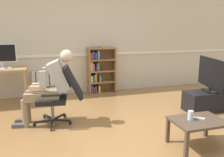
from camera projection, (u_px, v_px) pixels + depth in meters
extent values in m
plane|color=olive|center=(119.00, 139.00, 3.48)|extent=(18.00, 18.00, 0.00)
cube|color=beige|center=(84.00, 36.00, 5.67)|extent=(12.00, 0.10, 2.70)
cube|color=white|center=(85.00, 55.00, 5.70)|extent=(12.00, 0.03, 0.05)
cube|color=tan|center=(26.00, 89.00, 4.81)|extent=(0.06, 0.06, 0.72)
cube|color=tan|center=(27.00, 83.00, 5.27)|extent=(0.06, 0.06, 0.72)
cube|color=silver|center=(2.00, 68.00, 4.89)|extent=(0.18, 0.14, 0.01)
cube|color=silver|center=(2.00, 65.00, 4.90)|extent=(0.04, 0.02, 0.10)
cube|color=silver|center=(1.00, 53.00, 4.85)|extent=(0.59, 0.02, 0.37)
cube|color=black|center=(1.00, 53.00, 4.84)|extent=(0.54, 0.00, 0.33)
cube|color=white|center=(10.00, 68.00, 4.77)|extent=(0.06, 0.10, 0.03)
cube|color=olive|center=(89.00, 71.00, 5.65)|extent=(0.03, 0.28, 1.09)
cube|color=olive|center=(114.00, 70.00, 5.82)|extent=(0.03, 0.28, 1.09)
cube|color=olive|center=(100.00, 70.00, 5.86)|extent=(0.62, 0.02, 1.09)
cube|color=olive|center=(102.00, 92.00, 5.85)|extent=(0.59, 0.28, 0.03)
cube|color=olive|center=(102.00, 82.00, 5.79)|extent=(0.59, 0.28, 0.03)
cube|color=olive|center=(102.00, 71.00, 5.73)|extent=(0.59, 0.28, 0.03)
cube|color=olive|center=(102.00, 60.00, 5.68)|extent=(0.59, 0.28, 0.03)
cube|color=olive|center=(102.00, 48.00, 5.62)|extent=(0.59, 0.28, 0.03)
cube|color=#2D519E|center=(91.00, 89.00, 5.74)|extent=(0.04, 0.19, 0.20)
cube|color=beige|center=(91.00, 79.00, 5.69)|extent=(0.05, 0.19, 0.15)
cube|color=gold|center=(91.00, 66.00, 5.63)|extent=(0.05, 0.19, 0.21)
cube|color=red|center=(91.00, 56.00, 5.59)|extent=(0.05, 0.19, 0.15)
cube|color=red|center=(93.00, 90.00, 5.75)|extent=(0.03, 0.19, 0.15)
cube|color=#38844C|center=(94.00, 78.00, 5.72)|extent=(0.04, 0.19, 0.16)
cube|color=#89428E|center=(93.00, 67.00, 5.64)|extent=(0.05, 0.19, 0.17)
cube|color=#2D519E|center=(93.00, 55.00, 5.61)|extent=(0.04, 0.19, 0.19)
cube|color=#89428E|center=(95.00, 89.00, 5.78)|extent=(0.03, 0.19, 0.16)
cube|color=orange|center=(95.00, 77.00, 5.73)|extent=(0.03, 0.19, 0.23)
cube|color=#89428E|center=(97.00, 67.00, 5.68)|extent=(0.05, 0.19, 0.17)
cube|color=#2D519E|center=(95.00, 56.00, 5.62)|extent=(0.04, 0.19, 0.16)
cube|color=gold|center=(99.00, 89.00, 5.80)|extent=(0.04, 0.19, 0.17)
cube|color=#6699A3|center=(100.00, 78.00, 5.74)|extent=(0.03, 0.19, 0.15)
cube|color=#38844C|center=(98.00, 66.00, 5.67)|extent=(0.03, 0.19, 0.19)
cube|color=#6699A3|center=(98.00, 55.00, 5.63)|extent=(0.04, 0.19, 0.19)
cube|color=orange|center=(104.00, 47.00, 5.66)|extent=(0.16, 0.22, 0.02)
cube|color=white|center=(34.00, 84.00, 5.46)|extent=(0.07, 0.08, 0.59)
cube|color=white|center=(39.00, 84.00, 5.49)|extent=(0.07, 0.08, 0.59)
cube|color=white|center=(43.00, 84.00, 5.52)|extent=(0.07, 0.08, 0.59)
cube|color=white|center=(47.00, 83.00, 5.55)|extent=(0.07, 0.08, 0.59)
cube|color=white|center=(52.00, 83.00, 5.57)|extent=(0.07, 0.08, 0.59)
cube|color=white|center=(56.00, 83.00, 5.60)|extent=(0.07, 0.08, 0.59)
cube|color=white|center=(61.00, 83.00, 5.63)|extent=(0.07, 0.08, 0.59)
cube|color=white|center=(65.00, 82.00, 5.66)|extent=(0.07, 0.08, 0.59)
cube|color=black|center=(52.00, 123.00, 3.88)|extent=(0.08, 0.30, 0.02)
cylinder|color=black|center=(51.00, 129.00, 3.74)|extent=(0.03, 0.06, 0.06)
cube|color=black|center=(62.00, 120.00, 4.00)|extent=(0.28, 0.17, 0.02)
cylinder|color=black|center=(70.00, 123.00, 3.98)|extent=(0.06, 0.05, 0.06)
cube|color=black|center=(59.00, 117.00, 4.15)|extent=(0.24, 0.24, 0.02)
cylinder|color=black|center=(65.00, 116.00, 4.29)|extent=(0.06, 0.06, 0.06)
cube|color=black|center=(49.00, 117.00, 4.13)|extent=(0.17, 0.28, 0.02)
cylinder|color=black|center=(44.00, 117.00, 4.24)|extent=(0.04, 0.06, 0.06)
cube|color=black|center=(44.00, 121.00, 3.96)|extent=(0.30, 0.08, 0.02)
cylinder|color=black|center=(34.00, 125.00, 3.90)|extent=(0.06, 0.03, 0.06)
cylinder|color=gray|center=(53.00, 110.00, 3.99)|extent=(0.05, 0.05, 0.30)
cube|color=black|center=(52.00, 100.00, 3.95)|extent=(0.53, 0.53, 0.07)
cube|color=black|center=(73.00, 82.00, 3.93)|extent=(0.37, 0.48, 0.53)
cube|color=black|center=(54.00, 87.00, 4.17)|extent=(0.28, 0.09, 0.03)
cube|color=black|center=(51.00, 95.00, 3.67)|extent=(0.28, 0.09, 0.03)
cube|color=#937F60|center=(52.00, 93.00, 3.93)|extent=(0.31, 0.38, 0.14)
cube|color=#B2B2AD|center=(59.00, 76.00, 3.88)|extent=(0.42, 0.39, 0.52)
sphere|color=beige|center=(67.00, 56.00, 3.83)|extent=(0.20, 0.20, 0.20)
cube|color=white|center=(33.00, 88.00, 3.87)|extent=(0.15, 0.06, 0.02)
cube|color=#937F60|center=(39.00, 94.00, 4.00)|extent=(0.43, 0.19, 0.13)
cylinder|color=#937F60|center=(28.00, 109.00, 4.03)|extent=(0.10, 0.10, 0.46)
cube|color=#4C4C51|center=(22.00, 121.00, 4.06)|extent=(0.23, 0.12, 0.06)
cube|color=#937F60|center=(37.00, 97.00, 3.81)|extent=(0.43, 0.19, 0.13)
cylinder|color=#937F60|center=(25.00, 114.00, 3.84)|extent=(0.10, 0.10, 0.46)
cube|color=#4C4C51|center=(19.00, 126.00, 3.87)|extent=(0.23, 0.12, 0.06)
cube|color=#B2B2AD|center=(46.00, 75.00, 4.01)|extent=(0.11, 0.09, 0.26)
cube|color=beige|center=(39.00, 85.00, 3.97)|extent=(0.25, 0.11, 0.07)
cube|color=#B2B2AD|center=(43.00, 79.00, 3.70)|extent=(0.11, 0.09, 0.26)
cube|color=beige|center=(37.00, 88.00, 3.78)|extent=(0.25, 0.11, 0.07)
cube|color=black|center=(209.00, 101.00, 4.63)|extent=(0.95, 0.41, 0.37)
cube|color=black|center=(210.00, 91.00, 4.59)|extent=(0.26, 0.35, 0.02)
cylinder|color=black|center=(210.00, 89.00, 4.58)|extent=(0.04, 0.04, 0.05)
cube|color=black|center=(211.00, 73.00, 4.52)|extent=(0.24, 0.97, 0.56)
cube|color=white|center=(212.00, 73.00, 4.52)|extent=(0.20, 0.91, 0.51)
cube|color=#4C3D2D|center=(187.00, 145.00, 2.93)|extent=(0.04, 0.04, 0.34)
cube|color=#4C3D2D|center=(206.00, 125.00, 3.53)|extent=(0.04, 0.04, 0.34)
cube|color=#4C3D2D|center=(168.00, 130.00, 3.35)|extent=(0.04, 0.04, 0.34)
cube|color=#4C3D2D|center=(198.00, 121.00, 3.19)|extent=(0.69, 0.51, 0.03)
cylinder|color=silver|center=(191.00, 115.00, 3.19)|extent=(0.08, 0.08, 0.12)
cube|color=white|center=(199.00, 118.00, 3.22)|extent=(0.14, 0.12, 0.02)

